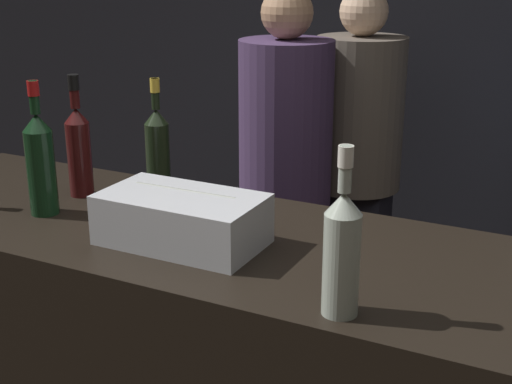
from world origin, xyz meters
TOP-DOWN VIEW (x-y plane):
  - wall_back_chalkboard at (0.00, 2.47)m, footprint 6.40×0.06m
  - ice_bin_with_bottles at (-0.15, 0.25)m, footprint 0.40×0.23m
  - red_wine_bottle_burgundy at (-0.60, 0.25)m, footprint 0.08×0.08m
  - red_wine_bottle_black_foil at (-0.61, 0.43)m, footprint 0.07×0.07m
  - white_wine_bottle at (0.33, 0.08)m, footprint 0.07×0.07m
  - champagne_bottle at (-0.45, 0.59)m, footprint 0.07×0.07m
  - person_in_hoodie at (-0.43, 1.50)m, footprint 0.39×0.39m
  - person_blond_tee at (-0.24, 1.86)m, footprint 0.40×0.40m

SIDE VIEW (x-z plane):
  - person_blond_tee at x=-0.24m, z-range 0.08..1.70m
  - person_in_hoodie at x=-0.43m, z-range 0.08..1.72m
  - ice_bin_with_bottles at x=-0.15m, z-range 1.07..1.20m
  - champagne_bottle at x=-0.45m, z-range 1.03..1.37m
  - white_wine_bottle at x=0.33m, z-range 1.03..1.38m
  - red_wine_bottle_black_foil at x=-0.61m, z-range 1.03..1.39m
  - red_wine_bottle_burgundy at x=-0.60m, z-range 1.03..1.40m
  - wall_back_chalkboard at x=0.00m, z-range 0.00..2.80m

